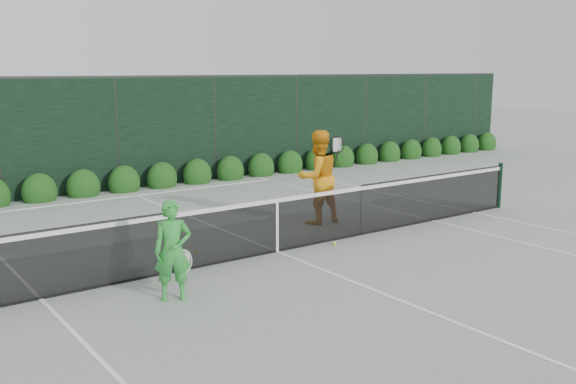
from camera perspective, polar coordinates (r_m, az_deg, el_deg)
ground at (r=11.56m, az=-0.97°, el=-5.36°), size 80.00×80.00×0.00m
tennis_net at (r=11.41m, az=-1.08°, el=-2.81°), size 12.90×0.10×1.07m
player_woman at (r=9.20m, az=-10.20°, el=-5.16°), size 0.66×0.53×1.44m
player_man at (r=13.50m, az=2.67°, el=1.33°), size 1.03×0.84×1.98m
court_lines at (r=11.56m, az=-0.97°, el=-5.33°), size 11.03×23.83×0.01m
windscreen_fence at (r=9.17m, az=8.74°, el=-0.04°), size 32.00×21.07×3.06m
hedge_row at (r=17.70m, az=-14.35°, el=0.80°), size 31.66×0.65×0.94m
tennis_balls at (r=11.58m, az=-5.98°, el=-5.21°), size 2.84×1.45×0.07m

